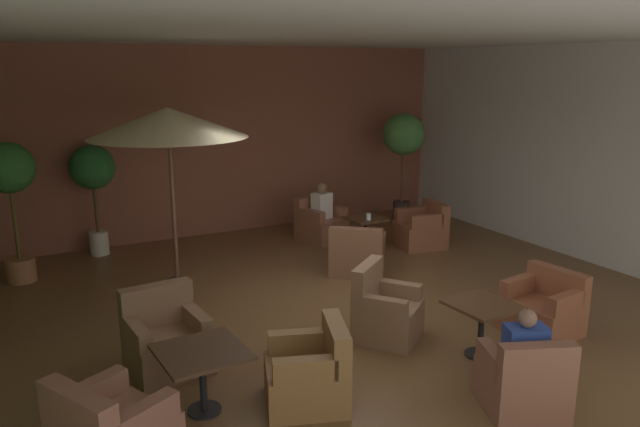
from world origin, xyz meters
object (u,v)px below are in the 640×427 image
object	(u,v)px
potted_tree_left_corner	(403,141)
patron_blue_shirt	(322,203)
armchair_front_left_east	(357,255)
armchair_front_right_east	(166,341)
patron_by_window	(525,344)
armchair_front_left_north	(320,224)
armchair_front_right_north	(310,374)
armchair_mid_center_north	(524,382)
cafe_table_front_right	(202,361)
potted_tree_mid_right	(93,174)
patio_umbrella_tall_red	(168,123)
iced_drink_cup	(369,217)
armchair_mid_center_east	(543,309)
cafe_table_front_left	(365,227)
armchair_mid_center_south	(385,312)
potted_tree_mid_left	(10,182)
cafe_table_mid_center	(482,315)
armchair_front_left_south	(422,230)

from	to	relation	value
potted_tree_left_corner	patron_blue_shirt	world-z (taller)	potted_tree_left_corner
armchair_front_left_east	potted_tree_left_corner	bearing A→B (deg)	42.86
armchair_front_right_east	patron_by_window	bearing A→B (deg)	-40.82
armchair_front_left_north	armchair_front_left_east	world-z (taller)	armchair_front_left_north
armchair_front_right_east	armchair_front_left_east	bearing A→B (deg)	25.56
armchair_front_right_north	armchair_mid_center_north	xyz separation A→B (m)	(1.71, -1.08, -0.01)
cafe_table_front_right	potted_tree_mid_right	distance (m)	5.69
patio_umbrella_tall_red	iced_drink_cup	xyz separation A→B (m)	(3.31, -0.11, -1.73)
cafe_table_front_right	armchair_mid_center_east	distance (m)	4.23
armchair_front_left_east	iced_drink_cup	xyz separation A→B (m)	(0.67, 0.73, 0.39)
cafe_table_front_left	armchair_front_left_north	world-z (taller)	armchair_front_left_north
armchair_front_left_north	patron_by_window	world-z (taller)	patron_by_window
armchair_mid_center_south	patio_umbrella_tall_red	bearing A→B (deg)	120.25
armchair_mid_center_south	patron_by_window	distance (m)	1.96
cafe_table_front_right	iced_drink_cup	bearing A→B (deg)	40.29
cafe_table_front_left	armchair_mid_center_north	bearing A→B (deg)	-105.30
armchair_mid_center_south	armchair_front_left_north	bearing A→B (deg)	72.39
armchair_front_left_east	patron_by_window	xyz separation A→B (m)	(-0.64, -4.03, 0.37)
armchair_front_right_north	armchair_mid_center_east	world-z (taller)	armchair_front_right_north
potted_tree_left_corner	patron_by_window	xyz separation A→B (m)	(-3.14, -6.35, -1.05)
armchair_mid_center_north	iced_drink_cup	xyz separation A→B (m)	(1.33, 4.80, 0.39)
patron_blue_shirt	potted_tree_left_corner	bearing A→B (deg)	10.92
potted_tree_left_corner	potted_tree_mid_right	distance (m)	5.99
armchair_front_right_north	patron_by_window	bearing A→B (deg)	-31.15
armchair_front_right_east	armchair_mid_center_east	distance (m)	4.50
armchair_front_right_north	armchair_mid_center_east	size ratio (longest dim) A/B	1.09
armchair_front_left_east	armchair_front_right_east	xyz separation A→B (m)	(-3.42, -1.64, 0.02)
armchair_mid_center_east	potted_tree_mid_left	world-z (taller)	potted_tree_mid_left
cafe_table_front_left	potted_tree_mid_left	bearing A→B (deg)	167.16
armchair_mid_center_east	potted_tree_mid_right	size ratio (longest dim) A/B	0.46
cafe_table_front_right	potted_tree_left_corner	xyz separation A→B (m)	(5.83, 4.97, 1.19)
cafe_table_front_left	cafe_table_mid_center	size ratio (longest dim) A/B	0.88
armchair_front_left_north	potted_tree_left_corner	distance (m)	2.57
cafe_table_front_left	cafe_table_front_right	size ratio (longest dim) A/B	0.76
patron_blue_shirt	patron_by_window	xyz separation A→B (m)	(-1.03, -5.94, -0.06)
armchair_front_left_south	cafe_table_front_right	size ratio (longest dim) A/B	1.08
armchair_front_left_south	patron_by_window	bearing A→B (deg)	-117.29
armchair_front_left_south	potted_tree_mid_left	size ratio (longest dim) A/B	0.42
armchair_front_left_south	potted_tree_mid_right	xyz separation A→B (m)	(-5.24, 2.27, 1.10)
armchair_mid_center_south	potted_tree_mid_right	bearing A→B (deg)	116.44
armchair_front_left_south	patio_umbrella_tall_red	world-z (taller)	patio_umbrella_tall_red
patron_by_window	armchair_mid_center_east	bearing A→B (deg)	36.26
armchair_front_left_north	armchair_front_left_south	world-z (taller)	armchair_front_left_north
armchair_front_left_south	cafe_table_mid_center	xyz separation A→B (m)	(-2.02, -3.72, 0.18)
patron_by_window	patio_umbrella_tall_red	bearing A→B (deg)	112.33
patron_blue_shirt	iced_drink_cup	bearing A→B (deg)	-76.58
armchair_front_right_north	armchair_mid_center_north	world-z (taller)	armchair_front_right_north
armchair_mid_center_north	patron_by_window	size ratio (longest dim) A/B	1.54
patio_umbrella_tall_red	iced_drink_cup	bearing A→B (deg)	-1.84
potted_tree_left_corner	patron_blue_shirt	bearing A→B (deg)	-169.08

